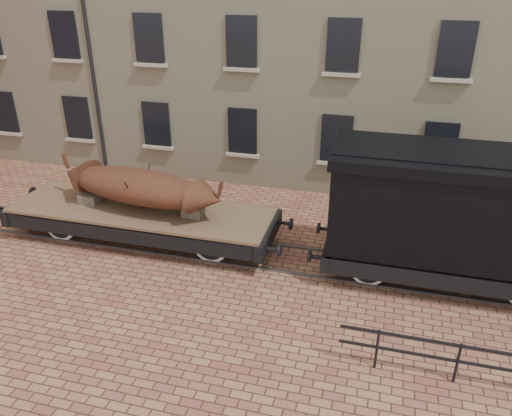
# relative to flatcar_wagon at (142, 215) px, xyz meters

# --- Properties ---
(ground) EXTENTS (90.00, 90.00, 0.00)m
(ground) POSITION_rel_flatcar_wagon_xyz_m (4.30, -0.00, -0.86)
(ground) COLOR brown
(rail_track) EXTENTS (30.00, 1.52, 0.06)m
(rail_track) POSITION_rel_flatcar_wagon_xyz_m (4.30, -0.00, -0.83)
(rail_track) COLOR #59595E
(rail_track) RESTS_ON ground
(flatcar_wagon) EXTENTS (9.13, 2.48, 1.38)m
(flatcar_wagon) POSITION_rel_flatcar_wagon_xyz_m (0.00, 0.00, 0.00)
(flatcar_wagon) COLOR brown
(flatcar_wagon) RESTS_ON ground
(iron_boat) EXTENTS (5.60, 2.21, 1.39)m
(iron_boat) POSITION_rel_flatcar_wagon_xyz_m (0.03, -0.00, 0.96)
(iron_boat) COLOR #592715
(iron_boat) RESTS_ON flatcar_wagon
(goods_van) EXTENTS (7.13, 2.60, 3.69)m
(goods_van) POSITION_rel_flatcar_wagon_xyz_m (8.88, -0.00, 1.45)
(goods_van) COLOR black
(goods_van) RESTS_ON ground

